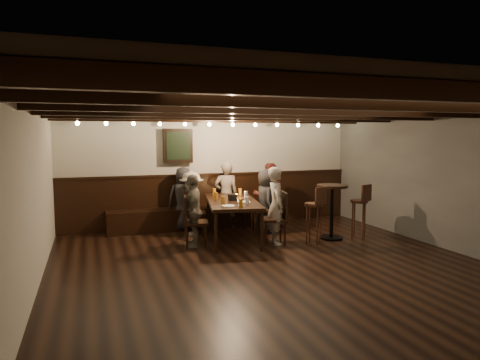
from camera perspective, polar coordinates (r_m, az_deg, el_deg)
name	(u,v)px	position (r m, az deg, el deg)	size (l,w,h in m)	color
room	(217,183)	(8.14, -3.05, -0.36)	(7.00, 7.00, 7.00)	black
dining_table	(232,203)	(8.10, -1.06, -3.13)	(1.28, 2.14, 0.75)	black
chair_left_near	(193,221)	(8.56, -6.24, -5.43)	(0.50, 0.50, 0.93)	black
chair_left_far	(195,231)	(7.68, -6.01, -6.80)	(0.49, 0.49, 0.90)	black
chair_right_near	(265,218)	(8.72, 3.30, -5.06)	(0.53, 0.53, 0.99)	black
chair_right_far	(274,228)	(7.86, 4.60, -6.39)	(0.51, 0.51, 0.95)	black
person_bench_left	(184,199)	(8.93, -7.52, -2.47)	(0.65, 0.42, 1.33)	#272729
person_bench_centre	(226,195)	(9.13, -1.88, -1.99)	(0.51, 0.34, 1.41)	gray
person_bench_right	(269,196)	(9.12, 3.86, -2.08)	(0.67, 0.52, 1.39)	#5B231F
person_left_near	(192,203)	(8.49, -6.47, -3.13)	(0.82, 0.47, 1.26)	#A09A87
person_left_far	(193,211)	(7.60, -6.27, -4.08)	(0.76, 0.32, 1.29)	slate
person_right_near	(266,201)	(8.66, 3.50, -2.80)	(0.64, 0.41, 1.30)	#232426
person_right_far	(276,206)	(7.79, 4.84, -3.41)	(0.51, 0.34, 1.41)	#9F9586
pint_a	(214,192)	(8.74, -3.45, -1.59)	(0.07, 0.07, 0.14)	#BF7219
pint_b	(240,192)	(8.75, 0.04, -1.57)	(0.07, 0.07, 0.14)	#BF7219
pint_c	(216,196)	(8.14, -3.25, -2.15)	(0.07, 0.07, 0.14)	#BF7219
pint_d	(246,195)	(8.31, 0.82, -1.97)	(0.07, 0.07, 0.14)	silver
pint_e	(223,200)	(7.61, -2.29, -2.72)	(0.07, 0.07, 0.14)	#BF7219
pint_f	(247,201)	(7.57, 0.95, -2.77)	(0.07, 0.07, 0.14)	silver
pint_g	(241,203)	(7.30, 0.10, -3.09)	(0.07, 0.07, 0.14)	#BF7219
plate_near	(228,206)	(7.38, -1.55, -3.48)	(0.24, 0.24, 0.01)	white
plate_far	(244,202)	(7.82, 0.52, -2.95)	(0.24, 0.24, 0.01)	white
condiment_caddy	(232,197)	(8.03, -1.02, -2.33)	(0.15, 0.10, 0.12)	black
candle	(236,196)	(8.39, -0.50, -2.21)	(0.05, 0.05, 0.05)	beige
high_top_table	(332,204)	(8.29, 12.16, -3.09)	(0.59, 0.59, 1.04)	black
bar_stool_left	(314,222)	(7.92, 9.81, -5.60)	(0.36, 0.38, 1.06)	#341B10
bar_stool_right	(359,218)	(8.49, 15.56, -4.96)	(0.36, 0.38, 1.06)	#341B10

